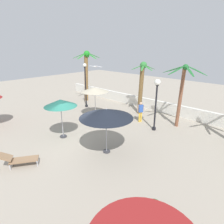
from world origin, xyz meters
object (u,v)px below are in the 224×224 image
patio_umbrella_0 (95,90)px  lamp_post_0 (85,82)px  seagull_0 (96,66)px  planter (154,211)px  palm_tree_0 (182,87)px  lounge_chair_0 (19,159)px  patio_umbrella_3 (106,113)px  lamp_post_1 (156,96)px  palm_tree_2 (86,71)px  palm_tree_3 (142,82)px  patio_umbrella_2 (60,103)px  guest_0 (141,110)px

patio_umbrella_0 → lamp_post_0: 3.26m
patio_umbrella_0 → seagull_0: (0.69, -0.47, 2.00)m
patio_umbrella_0 → planter: patio_umbrella_0 is taller
palm_tree_0 → lounge_chair_0: size_ratio=2.56×
palm_tree_0 → planter: (3.28, -8.72, -2.76)m
patio_umbrella_0 → lounge_chair_0: 8.28m
planter → palm_tree_0: bearing=110.6°
patio_umbrella_3 → palm_tree_0: 6.69m
lamp_post_1 → planter: size_ratio=4.48×
patio_umbrella_0 → seagull_0: size_ratio=2.44×
palm_tree_2 → seagull_0: bearing=-32.8°
palm_tree_0 → lamp_post_0: (-9.09, -1.64, -0.53)m
lamp_post_0 → palm_tree_3: bearing=22.5°
patio_umbrella_2 → lounge_chair_0: patio_umbrella_2 is taller
lamp_post_0 → guest_0: size_ratio=2.58×
seagull_0 → palm_tree_3: bearing=69.1°
lounge_chair_0 → guest_0: size_ratio=1.10×
palm_tree_0 → lounge_chair_0: (-3.58, -10.65, -2.74)m
patio_umbrella_0 → palm_tree_2: 5.62m
lounge_chair_0 → planter: (6.86, 1.93, -0.02)m
patio_umbrella_3 → lamp_post_1: bearing=86.0°
lounge_chair_0 → planter: 7.13m
patio_umbrella_2 → palm_tree_3: palm_tree_3 is taller
patio_umbrella_3 → lounge_chair_0: size_ratio=1.64×
palm_tree_2 → lamp_post_1: size_ratio=1.44×
palm_tree_3 → lounge_chair_0: palm_tree_3 is taller
patio_umbrella_0 → patio_umbrella_3: (4.84, -3.48, -0.03)m
patio_umbrella_2 → guest_0: size_ratio=1.61×
palm_tree_3 → lamp_post_1: 3.77m
patio_umbrella_3 → lounge_chair_0: patio_umbrella_3 is taller
palm_tree_3 → guest_0: size_ratio=2.78×
palm_tree_3 → seagull_0: (-1.53, -4.01, 1.57)m
palm_tree_3 → planter: 11.96m
lamp_post_1 → guest_0: (-1.70, 0.61, -1.57)m
patio_umbrella_3 → palm_tree_3: bearing=110.4°
patio_umbrella_3 → palm_tree_0: palm_tree_0 is taller
lamp_post_1 → patio_umbrella_3: bearing=-94.0°
patio_umbrella_3 → seagull_0: seagull_0 is taller
patio_umbrella_2 → seagull_0: size_ratio=2.44×
patio_umbrella_3 → lounge_chair_0: bearing=-118.9°
palm_tree_0 → palm_tree_2: palm_tree_2 is taller
palm_tree_3 → planter: (7.20, -9.22, -2.50)m
patio_umbrella_0 → palm_tree_0: palm_tree_0 is taller
lamp_post_1 → lounge_chair_0: bearing=-106.5°
patio_umbrella_0 → lounge_chair_0: patio_umbrella_0 is taller
lamp_post_0 → guest_0: 6.61m
lamp_post_0 → lounge_chair_0: bearing=-58.6°
patio_umbrella_2 → patio_umbrella_0: bearing=107.0°
patio_umbrella_2 → palm_tree_0: bearing=55.7°
guest_0 → seagull_0: seagull_0 is taller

